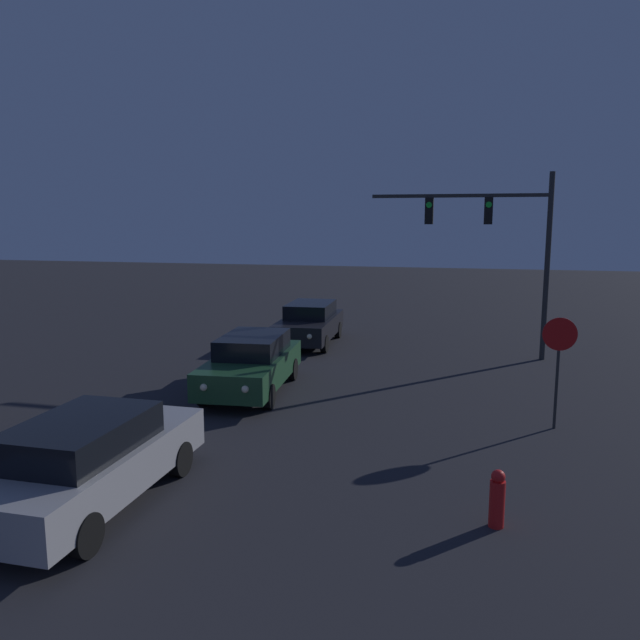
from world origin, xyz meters
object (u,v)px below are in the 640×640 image
(stop_sign, at_px, (559,351))
(car_mid, at_px, (252,363))
(traffic_signal_mast, at_px, (500,234))
(fire_hydrant, at_px, (497,499))
(car_near, at_px, (90,460))
(car_far, at_px, (310,323))

(stop_sign, bearing_deg, car_mid, 170.58)
(car_mid, height_order, stop_sign, stop_sign)
(traffic_signal_mast, xyz_separation_m, fire_hydrant, (-0.34, -12.52, -3.77))
(stop_sign, xyz_separation_m, fire_hydrant, (-1.44, -5.10, -1.35))
(fire_hydrant, bearing_deg, car_near, -172.32)
(car_mid, xyz_separation_m, traffic_signal_mast, (6.69, 6.13, 3.41))
(traffic_signal_mast, bearing_deg, stop_sign, -81.53)
(car_far, distance_m, fire_hydrant, 14.76)
(car_mid, bearing_deg, traffic_signal_mast, -142.01)
(car_near, height_order, car_far, same)
(traffic_signal_mast, xyz_separation_m, stop_sign, (1.11, -7.42, -2.42))
(stop_sign, bearing_deg, car_far, 134.22)
(car_near, distance_m, car_far, 14.13)
(traffic_signal_mast, bearing_deg, car_far, 173.85)
(traffic_signal_mast, distance_m, fire_hydrant, 13.08)
(fire_hydrant, bearing_deg, traffic_signal_mast, 88.46)
(stop_sign, bearing_deg, fire_hydrant, -105.79)
(fire_hydrant, bearing_deg, car_far, 116.11)
(car_near, distance_m, car_mid, 7.27)
(car_far, bearing_deg, car_near, 87.20)
(car_near, xyz_separation_m, stop_sign, (7.98, 5.98, 0.99))
(car_far, distance_m, traffic_signal_mast, 7.67)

